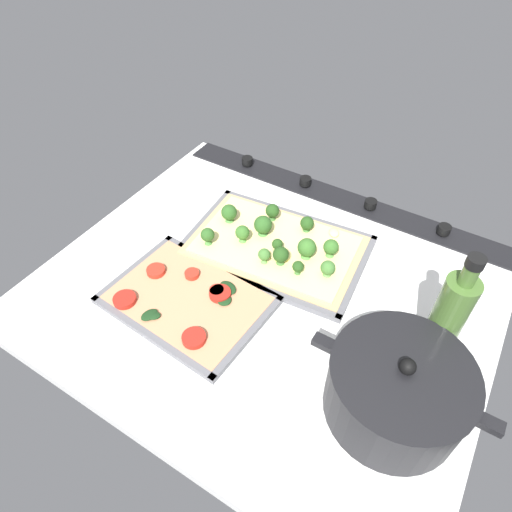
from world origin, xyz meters
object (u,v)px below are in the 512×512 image
object	(u,v)px
baking_tray_front	(275,249)
cooking_pot	(397,390)
baking_tray_back	(188,301)
broccoli_pizza	(276,243)
oil_bottle	(447,319)
veggie_pizza_back	(187,299)

from	to	relation	value
baking_tray_front	cooking_pot	size ratio (longest dim) A/B	1.40
baking_tray_front	baking_tray_back	xyz separation A→B (cm)	(7.08, 20.82, 0.02)
baking_tray_back	cooking_pot	world-z (taller)	cooking_pot
broccoli_pizza	oil_bottle	xyz separation A→B (cm)	(-35.01, 8.26, 7.91)
cooking_pot	oil_bottle	bearing A→B (deg)	-101.36
veggie_pizza_back	oil_bottle	world-z (taller)	oil_bottle
baking_tray_back	oil_bottle	bearing A→B (deg)	-163.49
broccoli_pizza	oil_bottle	bearing A→B (deg)	166.73
broccoli_pizza	oil_bottle	size ratio (longest dim) A/B	1.54
baking_tray_front	oil_bottle	size ratio (longest dim) A/B	1.65
cooking_pot	oil_bottle	xyz separation A→B (cm)	(-2.56, -12.72, 4.48)
broccoli_pizza	cooking_pot	world-z (taller)	cooking_pot
veggie_pizza_back	oil_bottle	distance (cm)	44.95
veggie_pizza_back	cooking_pot	bearing A→B (deg)	179.92
broccoli_pizza	veggie_pizza_back	bearing A→B (deg)	71.01
baking_tray_front	baking_tray_back	world-z (taller)	same
broccoli_pizza	cooking_pot	distance (cm)	38.80
baking_tray_front	veggie_pizza_back	size ratio (longest dim) A/B	1.38
baking_tray_front	oil_bottle	world-z (taller)	oil_bottle
broccoli_pizza	veggie_pizza_back	distance (cm)	22.15
baking_tray_front	broccoli_pizza	xyz separation A→B (cm)	(-0.06, 0.06, 1.67)
cooking_pot	oil_bottle	world-z (taller)	oil_bottle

